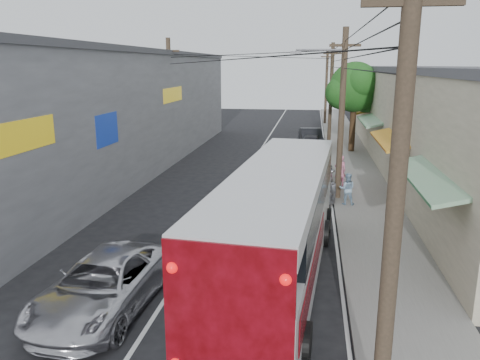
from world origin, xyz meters
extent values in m
plane|color=black|center=(0.00, 0.00, 0.00)|extent=(120.00, 120.00, 0.00)
cube|color=slate|center=(6.50, 20.00, 0.06)|extent=(3.00, 80.00, 0.12)
cube|color=beige|center=(11.00, 22.00, 3.00)|extent=(6.00, 40.00, 6.00)
cube|color=#4C4C51|center=(11.00, 22.00, 6.10)|extent=(6.20, 40.00, 0.30)
cube|color=#1A7635|center=(7.70, 6.00, 2.90)|extent=(1.39, 6.00, 0.46)
cube|color=#C05D16|center=(7.70, 14.00, 2.90)|extent=(1.39, 6.00, 0.46)
cube|color=#1A7635|center=(7.70, 22.00, 2.90)|extent=(1.39, 6.00, 0.46)
cube|color=#C05D16|center=(7.70, 30.00, 2.90)|extent=(1.39, 6.00, 0.46)
cube|color=#1A7635|center=(7.70, 38.00, 2.90)|extent=(1.39, 6.00, 0.46)
cube|color=gray|center=(-8.50, 18.00, 3.50)|extent=(7.00, 36.00, 7.00)
cube|color=#4C4C51|center=(-8.50, 18.00, 7.10)|extent=(7.20, 36.00, 0.30)
cube|color=yellow|center=(-5.05, 4.00, 4.20)|extent=(0.12, 3.50, 1.00)
cube|color=#1433A5|center=(-5.05, 10.00, 3.60)|extent=(0.12, 2.20, 1.40)
cube|color=yellow|center=(-5.05, 20.00, 4.50)|extent=(0.12, 4.00, 0.90)
cylinder|color=#473828|center=(5.20, -2.00, 4.00)|extent=(0.28, 0.28, 8.00)
cube|color=#473828|center=(5.20, -2.00, 7.20)|extent=(1.40, 0.12, 0.12)
cylinder|color=#473828|center=(5.20, 13.00, 4.00)|extent=(0.28, 0.28, 8.00)
cube|color=#473828|center=(5.20, 13.00, 7.20)|extent=(1.40, 0.12, 0.12)
cylinder|color=#473828|center=(5.20, 28.00, 4.00)|extent=(0.28, 0.28, 8.00)
cube|color=#473828|center=(5.20, 28.00, 7.20)|extent=(1.40, 0.12, 0.12)
cylinder|color=#473828|center=(5.20, 43.00, 4.00)|extent=(0.28, 0.28, 8.00)
cube|color=#473828|center=(5.20, 43.00, 7.20)|extent=(1.40, 0.12, 0.12)
cylinder|color=#473828|center=(-5.20, 20.00, 4.00)|extent=(0.28, 0.28, 8.00)
cube|color=#473828|center=(-5.20, 20.00, 7.20)|extent=(1.40, 0.12, 0.12)
cylinder|color=#59595E|center=(4.10, 13.00, 7.00)|extent=(2.20, 0.10, 0.10)
cube|color=#59595E|center=(3.00, 13.00, 6.90)|extent=(0.50, 0.18, 0.12)
cylinder|color=#3F2B19|center=(6.80, 26.00, 2.00)|extent=(0.44, 0.44, 4.00)
sphere|color=#134814|center=(6.80, 26.00, 4.80)|extent=(3.60, 3.60, 3.60)
sphere|color=#134814|center=(7.80, 26.60, 4.20)|extent=(2.60, 2.60, 2.60)
sphere|color=#134814|center=(5.90, 25.60, 4.40)|extent=(2.40, 2.40, 2.40)
sphere|color=#134814|center=(7.20, 25.00, 5.20)|extent=(2.20, 2.20, 2.20)
sphere|color=#134814|center=(6.50, 26.90, 5.00)|extent=(2.00, 2.00, 2.00)
cube|color=silver|center=(3.00, 4.00, 1.12)|extent=(3.39, 11.83, 1.85)
cube|color=black|center=(3.04, 4.48, 2.48)|extent=(3.25, 9.90, 0.97)
cube|color=silver|center=(3.00, 4.00, 3.16)|extent=(3.39, 11.83, 0.49)
cube|color=maroon|center=(2.51, -1.84, 1.95)|extent=(2.41, 0.28, 2.82)
sphere|color=red|center=(1.49, -1.78, 2.82)|extent=(0.21, 0.21, 0.21)
sphere|color=red|center=(3.53, -1.95, 2.82)|extent=(0.21, 0.21, 0.21)
cylinder|color=black|center=(1.45, 0.03, 0.49)|extent=(0.37, 0.99, 0.97)
cylinder|color=black|center=(3.87, -0.17, 0.49)|extent=(0.37, 0.99, 0.97)
cylinder|color=black|center=(2.03, 7.01, 0.49)|extent=(0.37, 0.99, 0.97)
cylinder|color=black|center=(4.45, 6.81, 0.49)|extent=(0.37, 0.99, 0.97)
cylinder|color=black|center=(2.15, 8.46, 0.49)|extent=(0.37, 0.99, 0.97)
cylinder|color=black|center=(4.57, 8.26, 0.49)|extent=(0.37, 0.99, 0.97)
imported|color=silver|center=(-1.40, 1.37, 0.72)|extent=(2.70, 5.32, 1.44)
imported|color=#A0A1A8|center=(3.80, 14.42, 0.90)|extent=(2.58, 6.23, 1.80)
imported|color=#28272D|center=(3.80, 25.55, 0.66)|extent=(1.71, 3.92, 1.31)
imported|color=black|center=(3.80, 27.40, 0.76)|extent=(2.12, 4.75, 1.52)
imported|color=pink|center=(5.40, 15.09, 0.96)|extent=(0.70, 0.55, 1.68)
imported|color=#91B4D3|center=(5.55, 11.86, 0.85)|extent=(0.74, 0.59, 1.46)
camera|label=1|loc=(3.88, -9.24, 6.34)|focal=35.00mm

